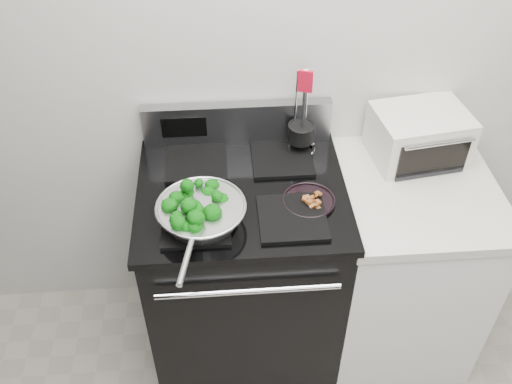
{
  "coord_description": "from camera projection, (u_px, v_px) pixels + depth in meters",
  "views": [
    {
      "loc": [
        -0.37,
        -0.19,
        2.37
      ],
      "look_at": [
        -0.25,
        1.36,
        0.98
      ],
      "focal_mm": 40.0,
      "sensor_mm": 36.0,
      "label": 1
    }
  ],
  "objects": [
    {
      "name": "counter",
      "position": [
        399.0,
        265.0,
        2.5
      ],
      "size": [
        0.62,
        0.68,
        0.92
      ],
      "color": "white",
      "rests_on": "floor"
    },
    {
      "name": "utensil_holder",
      "position": [
        301.0,
        137.0,
        2.27
      ],
      "size": [
        0.12,
        0.12,
        0.37
      ],
      "rotation": [
        0.0,
        0.0,
        -0.29
      ],
      "color": "silver",
      "rests_on": "gas_range"
    },
    {
      "name": "gas_range",
      "position": [
        243.0,
        269.0,
        2.45
      ],
      "size": [
        0.79,
        0.69,
        1.13
      ],
      "color": "black",
      "rests_on": "floor"
    },
    {
      "name": "broccoli_pile",
      "position": [
        201.0,
        208.0,
        1.96
      ],
      "size": [
        0.25,
        0.25,
        0.09
      ],
      "primitive_type": null,
      "color": "#043207",
      "rests_on": "skillet"
    },
    {
      "name": "skillet",
      "position": [
        201.0,
        212.0,
        1.97
      ],
      "size": [
        0.32,
        0.5,
        0.07
      ],
      "rotation": [
        0.0,
        0.0,
        -0.19
      ],
      "color": "silver",
      "rests_on": "gas_range"
    },
    {
      "name": "toaster_oven",
      "position": [
        419.0,
        135.0,
        2.27
      ],
      "size": [
        0.39,
        0.32,
        0.21
      ],
      "rotation": [
        0.0,
        0.0,
        0.15
      ],
      "color": "silver",
      "rests_on": "counter"
    },
    {
      "name": "back_wall",
      "position": [
        314.0,
        46.0,
        2.14
      ],
      "size": [
        4.0,
        0.02,
        2.7
      ],
      "primitive_type": "cube",
      "color": "beige",
      "rests_on": "ground"
    },
    {
      "name": "bacon_plate",
      "position": [
        309.0,
        199.0,
        2.08
      ],
      "size": [
        0.2,
        0.2,
        0.04
      ],
      "rotation": [
        0.0,
        0.0,
        0.4
      ],
      "color": "black",
      "rests_on": "gas_range"
    }
  ]
}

